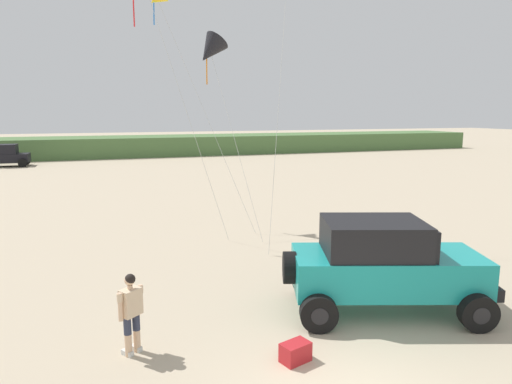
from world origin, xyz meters
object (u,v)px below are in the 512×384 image
jeep (384,264)px  kite_black_sled (210,50)px  cooler_box (295,352)px  distant_pickup (3,156)px  person_watching (131,309)px

jeep → kite_black_sled: kite_black_sled is taller
jeep → cooler_box: 3.37m
distant_pickup → kite_black_sled: 30.26m
jeep → person_watching: bearing=-179.6°
jeep → cooler_box: jeep is taller
jeep → distant_pickup: (-14.29, 36.75, -0.26)m
jeep → cooler_box: bearing=-154.6°
distant_pickup → cooler_box: bearing=-73.4°
cooler_box → distant_pickup: distant_pickup is taller
jeep → kite_black_sled: size_ratio=0.62×
person_watching → distant_pickup: (-8.44, 36.79, 0.00)m
jeep → person_watching: jeep is taller
jeep → kite_black_sled: bearing=99.9°
cooler_box → jeep: bearing=7.9°
person_watching → distant_pickup: bearing=102.9°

